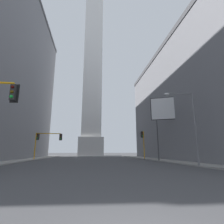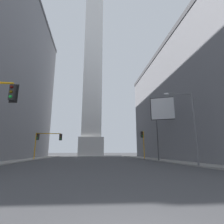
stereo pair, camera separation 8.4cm
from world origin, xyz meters
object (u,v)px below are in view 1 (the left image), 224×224
object	(u,v)px
traffic_light_mid_left	(45,139)
billboard_sign	(167,110)
obelisk	(93,59)
traffic_light_mid_right	(143,141)
street_lamp	(190,119)

from	to	relation	value
traffic_light_mid_left	billboard_sign	bearing A→B (deg)	-20.06
obelisk	traffic_light_mid_right	world-z (taller)	obelisk
traffic_light_mid_left	billboard_sign	xyz separation A→B (m)	(22.17, -8.09, 4.75)
traffic_light_mid_left	street_lamp	xyz separation A→B (m)	(19.79, -18.33, 1.15)
obelisk	traffic_light_mid_right	xyz separation A→B (m)	(10.74, -29.03, -34.61)
traffic_light_mid_right	street_lamp	size ratio (longest dim) A/B	0.71
billboard_sign	obelisk	bearing A→B (deg)	108.86
traffic_light_mid_right	billboard_sign	xyz separation A→B (m)	(2.01, -8.29, 4.85)
obelisk	traffic_light_mid_left	distance (m)	46.19
traffic_light_mid_right	street_lamp	xyz separation A→B (m)	(-0.37, -18.53, 1.25)
obelisk	billboard_sign	distance (m)	49.41
street_lamp	billboard_sign	xyz separation A→B (m)	(2.38, 10.24, 3.60)
traffic_light_mid_right	traffic_light_mid_left	world-z (taller)	traffic_light_mid_right
street_lamp	traffic_light_mid_right	bearing A→B (deg)	88.85
obelisk	billboard_sign	bearing A→B (deg)	-71.14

